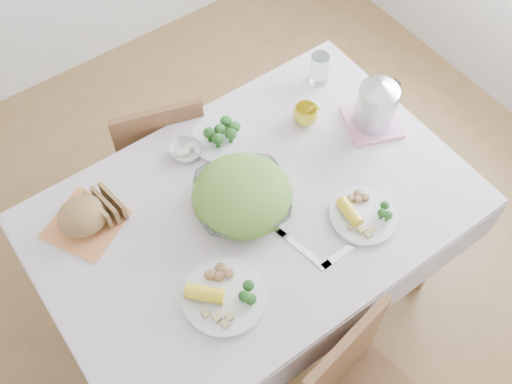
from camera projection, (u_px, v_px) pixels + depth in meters
floor at (255, 295)px, 2.74m from camera, size 3.60×3.60×0.00m
dining_table at (255, 258)px, 2.42m from camera, size 1.40×0.90×0.75m
tablecloth at (255, 209)px, 2.11m from camera, size 1.50×1.00×0.01m
chair_far at (158, 139)px, 2.64m from camera, size 0.48×0.48×0.84m
salad_bowl at (242, 199)px, 2.07m from camera, size 0.43×0.43×0.08m
dinner_plate_left at (224, 297)px, 1.90m from camera, size 0.36×0.36×0.02m
dinner_plate_right at (363, 215)px, 2.07m from camera, size 0.32×0.32×0.02m
broccoli_plate at (221, 139)px, 2.26m from camera, size 0.24×0.24×0.02m
napkin at (86, 224)px, 2.06m from camera, size 0.31×0.31×0.00m
bread_loaf at (82, 216)px, 2.02m from camera, size 0.19×0.18×0.10m
fruit_bowl at (186, 151)px, 2.21m from camera, size 0.13×0.13×0.04m
yellow_mug at (306, 114)px, 2.29m from camera, size 0.12×0.12×0.08m
glass_tumbler at (319, 70)px, 2.38m from camera, size 0.09×0.09×0.14m
pink_tray at (372, 122)px, 2.30m from camera, size 0.26×0.26×0.02m
electric_kettle at (377, 102)px, 2.21m from camera, size 0.20×0.20×0.21m
fork_left at (299, 247)px, 2.01m from camera, size 0.06×0.19×0.00m
knife at (346, 250)px, 2.01m from camera, size 0.21×0.03×0.00m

